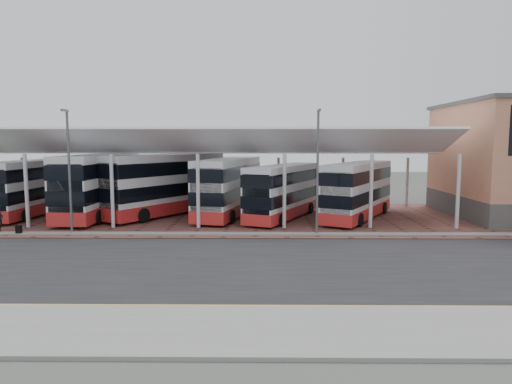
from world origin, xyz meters
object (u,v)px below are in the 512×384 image
bus_0 (34,188)px  bus_2 (166,185)px  bus_3 (229,187)px  bus_5 (358,191)px  bus_4 (283,192)px  bus_1 (100,186)px  pedestrian (0,219)px

bus_0 → bus_2: size_ratio=0.95×
bus_3 → bus_5: (10.20, -1.36, -0.13)m
bus_2 → bus_5: 15.53m
bus_4 → bus_5: size_ratio=0.97×
bus_4 → bus_0: bearing=-159.7°
bus_1 → bus_5: bus_1 is taller
bus_5 → bus_4: bearing=-151.5°
bus_3 → pedestrian: bus_3 is taller
bus_0 → bus_5: size_ratio=1.06×
bus_2 → bus_0: bearing=-146.7°
bus_0 → pedestrian: bus_0 is taller
bus_2 → pedestrian: 12.30m
bus_1 → bus_2: bus_1 is taller
bus_1 → bus_4: bus_1 is taller
bus_3 → bus_5: size_ratio=1.10×
bus_4 → bus_5: bus_5 is taller
bus_2 → bus_5: bus_2 is taller
bus_1 → pedestrian: 8.24m
bus_1 → bus_3: bus_1 is taller
pedestrian → bus_5: bearing=-92.5°
bus_2 → pedestrian: bus_2 is taller
bus_2 → bus_4: (9.57, -1.76, -0.39)m
bus_1 → pedestrian: bearing=-119.6°
bus_0 → bus_3: (16.05, -0.30, 0.07)m
bus_1 → bus_4: (14.73, -0.89, -0.40)m
bus_0 → bus_2: (10.84, 0.15, 0.23)m
bus_0 → bus_3: bus_3 is taller
bus_5 → bus_3: bearing=-158.6°
bus_2 → bus_5: bearing=25.8°
bus_3 → bus_5: bus_3 is taller
bus_0 → bus_3: 16.06m
bus_3 → bus_2: bearing=-172.2°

